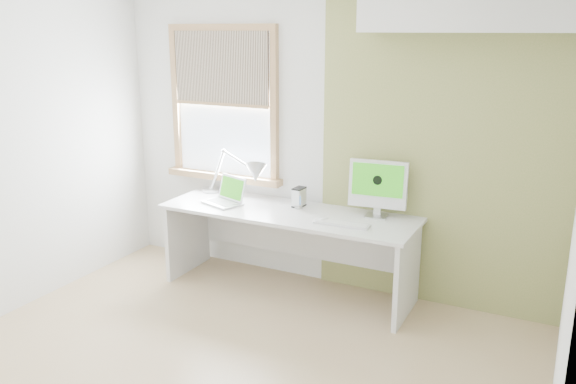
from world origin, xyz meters
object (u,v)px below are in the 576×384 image
Objects in this scene: laptop at (226,197)px; external_drive at (299,197)px; imac at (378,185)px; desk at (291,231)px; desk_lamp at (247,174)px.

laptop is 0.65m from external_drive.
external_drive is 0.35× the size of imac.
external_drive is at bearing 77.70° from desk.
imac is (0.71, 0.15, 0.46)m from desk.
imac reaches higher than external_drive.
desk_lamp is (-0.51, 0.13, 0.42)m from desk.
external_drive is (0.53, -0.02, -0.14)m from desk_lamp.
desk_lamp is at bearing 165.48° from desk.
desk_lamp reaches higher than laptop.
imac reaches higher than desk_lamp.
desk is 2.97× the size of desk_lamp.
desk_lamp reaches higher than desk.
desk is 0.30m from external_drive.
desk is 4.58× the size of imac.
external_drive is 0.71m from imac.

